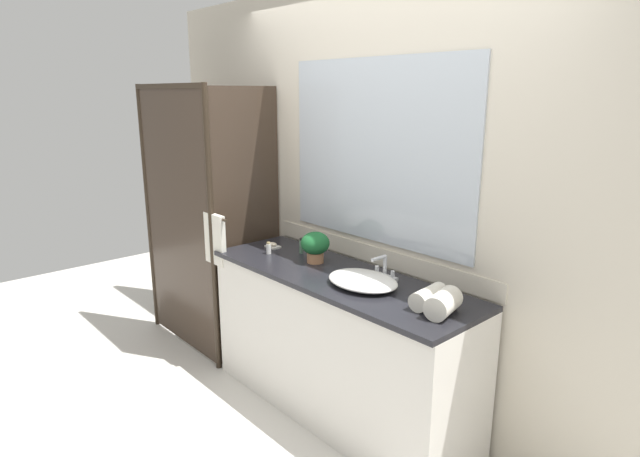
% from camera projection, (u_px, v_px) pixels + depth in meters
% --- Properties ---
extents(ground_plane, '(8.00, 8.00, 0.00)m').
position_uv_depth(ground_plane, '(336.00, 409.00, 3.32)').
color(ground_plane, silver).
extents(wall_back_with_mirror, '(4.40, 0.06, 2.60)m').
position_uv_depth(wall_back_with_mirror, '(378.00, 199.00, 3.22)').
color(wall_back_with_mirror, beige).
rests_on(wall_back_with_mirror, ground_plane).
extents(vanity_cabinet, '(1.80, 0.58, 0.90)m').
position_uv_depth(vanity_cabinet, '(338.00, 344.00, 3.21)').
color(vanity_cabinet, silver).
rests_on(vanity_cabinet, ground_plane).
extents(shower_enclosure, '(1.20, 0.59, 2.00)m').
position_uv_depth(shower_enclosure, '(199.00, 221.00, 3.86)').
color(shower_enclosure, '#2D2319').
rests_on(shower_enclosure, ground_plane).
extents(sink_basin, '(0.43, 0.32, 0.06)m').
position_uv_depth(sink_basin, '(363.00, 280.00, 2.91)').
color(sink_basin, white).
rests_on(sink_basin, vanity_cabinet).
extents(faucet, '(0.17, 0.13, 0.14)m').
position_uv_depth(faucet, '(384.00, 271.00, 3.02)').
color(faucet, silver).
rests_on(faucet, vanity_cabinet).
extents(potted_plant, '(0.18, 0.18, 0.20)m').
position_uv_depth(potted_plant, '(315.00, 245.00, 3.29)').
color(potted_plant, '#B77A51').
rests_on(potted_plant, vanity_cabinet).
extents(soap_dish, '(0.10, 0.07, 0.04)m').
position_uv_depth(soap_dish, '(273.00, 245.00, 3.63)').
color(soap_dish, silver).
rests_on(soap_dish, vanity_cabinet).
extents(amenity_bottle_shampoo, '(0.03, 0.03, 0.10)m').
position_uv_depth(amenity_bottle_shampoo, '(301.00, 246.00, 3.50)').
color(amenity_bottle_shampoo, '#4C7056').
rests_on(amenity_bottle_shampoo, vanity_cabinet).
extents(amenity_bottle_conditioner, '(0.03, 0.03, 0.08)m').
position_uv_depth(amenity_bottle_conditioner, '(269.00, 248.00, 3.48)').
color(amenity_bottle_conditioner, white).
rests_on(amenity_bottle_conditioner, vanity_cabinet).
extents(rolled_towel_near_edge, '(0.16, 0.23, 0.12)m').
position_uv_depth(rolled_towel_near_edge, '(443.00, 303.00, 2.52)').
color(rolled_towel_near_edge, silver).
rests_on(rolled_towel_near_edge, vanity_cabinet).
extents(rolled_towel_middle, '(0.12, 0.23, 0.10)m').
position_uv_depth(rolled_towel_middle, '(429.00, 297.00, 2.62)').
color(rolled_towel_middle, silver).
rests_on(rolled_towel_middle, vanity_cabinet).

